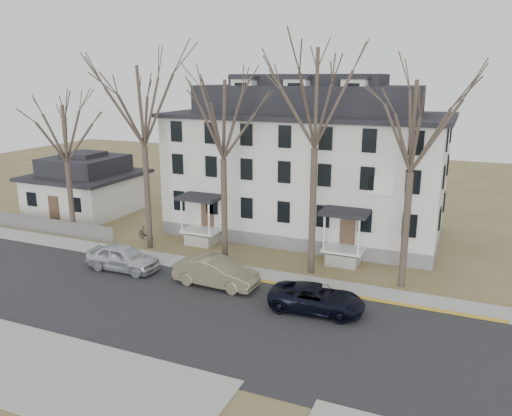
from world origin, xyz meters
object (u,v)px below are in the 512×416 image
at_px(car_silver, 123,258).
at_px(car_tan, 216,273).
at_px(tree_bungalow, 64,130).
at_px(car_navy, 317,299).
at_px(boarding_house, 307,164).
at_px(tree_far_left, 142,100).
at_px(tree_mid_left, 223,114).
at_px(tree_mid_right, 414,120).
at_px(tree_center, 316,90).
at_px(bicycle_left, 203,237).
at_px(bicycle_right, 146,234).
at_px(small_house, 87,187).

xyz_separation_m(car_silver, car_tan, (6.52, 0.12, 0.02)).
distance_m(tree_bungalow, car_tan, 16.80).
xyz_separation_m(car_silver, car_navy, (12.83, -0.74, -0.13)).
distance_m(boarding_house, tree_far_left, 13.12).
relative_size(tree_mid_left, car_silver, 2.67).
xyz_separation_m(tree_far_left, tree_bungalow, (-7.00, 0.00, -2.22)).
xyz_separation_m(tree_mid_left, car_silver, (-4.98, -4.36, -8.79)).
bearing_deg(tree_mid_right, boarding_house, 136.19).
xyz_separation_m(tree_center, bicycle_left, (-9.00, 2.40, -10.61)).
bearing_deg(bicycle_left, car_navy, -119.03).
xyz_separation_m(tree_mid_left, car_navy, (7.85, -5.10, -8.91)).
xyz_separation_m(tree_mid_left, tree_bungalow, (-13.00, 0.00, -1.48)).
bearing_deg(bicycle_right, car_navy, -93.72).
xyz_separation_m(tree_center, car_navy, (1.85, -5.10, -10.40)).
bearing_deg(car_silver, tree_far_left, 12.65).
bearing_deg(car_navy, boarding_house, 16.88).
relative_size(boarding_house, car_tan, 4.14).
relative_size(tree_mid_right, car_navy, 2.57).
xyz_separation_m(car_tan, bicycle_left, (-4.54, 6.63, -0.36)).
height_order(tree_far_left, tree_center, tree_center).
bearing_deg(car_silver, tree_bungalow, 60.94).
height_order(tree_far_left, bicycle_right, tree_far_left).
bearing_deg(boarding_house, tree_far_left, -137.82).
bearing_deg(tree_bungalow, bicycle_left, 13.49).
relative_size(car_silver, bicycle_right, 2.74).
bearing_deg(bicycle_right, car_tan, -102.87).
bearing_deg(bicycle_left, car_tan, -140.02).
xyz_separation_m(tree_center, car_silver, (-10.98, -4.36, -10.27)).
relative_size(tree_mid_left, bicycle_right, 7.31).
bearing_deg(bicycle_right, tree_mid_right, -74.65).
relative_size(small_house, tree_center, 0.59).
xyz_separation_m(tree_mid_right, car_navy, (-3.65, -5.10, -8.91)).
height_order(small_house, tree_bungalow, tree_bungalow).
xyz_separation_m(tree_mid_right, car_silver, (-16.48, -4.36, -8.79)).
distance_m(small_house, tree_far_left, 15.00).
distance_m(tree_bungalow, car_navy, 22.72).
relative_size(small_house, car_tan, 1.73).
height_order(tree_mid_left, bicycle_right, tree_mid_left).
xyz_separation_m(tree_center, car_tan, (-4.46, -4.23, -10.26)).
bearing_deg(small_house, tree_center, -15.08).
height_order(car_silver, car_tan, car_tan).
distance_m(tree_center, bicycle_right, 16.91).
distance_m(tree_far_left, tree_bungalow, 7.34).
height_order(boarding_house, bicycle_left, boarding_house).
height_order(tree_center, car_navy, tree_center).
bearing_deg(tree_mid_right, bicycle_right, 176.50).
height_order(small_house, tree_mid_left, tree_mid_left).
relative_size(tree_bungalow, bicycle_left, 6.02).
bearing_deg(tree_bungalow, bicycle_right, 11.04).
distance_m(car_silver, bicycle_right, 5.92).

